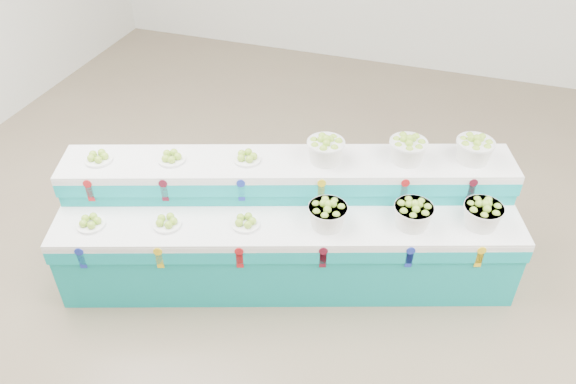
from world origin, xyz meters
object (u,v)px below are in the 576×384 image
(display_stand, at_px, (288,225))
(basket_lower_left, at_px, (328,214))
(plate_upper_mid, at_px, (171,156))
(basket_upper_right, at_px, (474,149))

(display_stand, relative_size, basket_lower_left, 12.20)
(display_stand, xyz_separation_m, plate_upper_mid, (-0.99, -0.09, 0.55))
(basket_lower_left, distance_m, plate_upper_mid, 1.38)
(display_stand, height_order, basket_upper_right, basket_upper_right)
(display_stand, height_order, plate_upper_mid, plate_upper_mid)
(display_stand, xyz_separation_m, basket_lower_left, (0.37, -0.12, 0.32))
(basket_lower_left, xyz_separation_m, plate_upper_mid, (-1.36, 0.04, 0.23))
(plate_upper_mid, bearing_deg, basket_lower_left, -1.64)
(basket_lower_left, height_order, plate_upper_mid, plate_upper_mid)
(display_stand, distance_m, basket_lower_left, 0.51)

